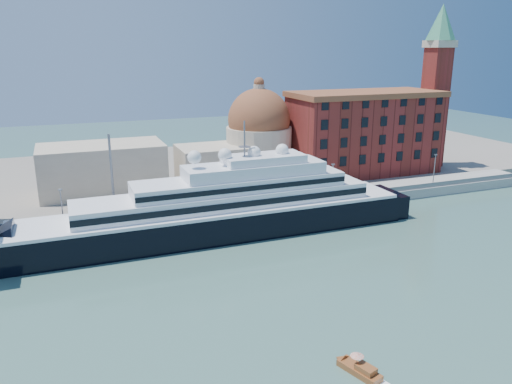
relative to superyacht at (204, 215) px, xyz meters
name	(u,v)px	position (x,y,z in m)	size (l,w,h in m)	color
ground	(265,282)	(3.65, -23.00, -4.66)	(400.00, 400.00, 0.00)	#396259
quay	(207,213)	(3.65, 11.00, -3.41)	(180.00, 10.00, 2.50)	gray
land	(169,173)	(3.65, 52.00, -3.66)	(260.00, 72.00, 2.00)	slate
quay_fence	(213,211)	(3.65, 6.50, -1.56)	(180.00, 0.10, 1.20)	slate
superyacht	(204,215)	(0.00, 0.00, 0.00)	(90.43, 12.54, 27.03)	black
service_barge	(27,264)	(-32.83, -3.06, -3.95)	(11.51, 5.17, 2.50)	white
water_taxi	(360,369)	(4.89, -49.38, -4.03)	(3.47, 5.82, 2.62)	brown
warehouse	(364,132)	(55.65, 29.00, 9.13)	(43.00, 19.00, 23.25)	maroon
campanile	(437,77)	(79.65, 29.00, 24.09)	(8.40, 8.40, 47.00)	maroon
church	(205,149)	(10.04, 34.72, 6.24)	(66.00, 18.00, 25.50)	beige
lamp_posts	(150,183)	(-9.02, 9.27, 5.18)	(120.80, 2.40, 18.00)	slate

